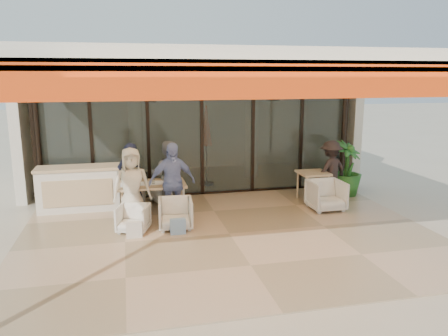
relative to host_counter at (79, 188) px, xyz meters
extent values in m
plane|color=#C6B293|center=(2.99, -2.30, -0.53)|extent=(70.00, 70.00, 0.00)
cube|color=tan|center=(2.99, -2.30, -0.53)|extent=(8.00, 6.00, 0.01)
cube|color=silver|center=(2.99, -2.30, 2.77)|extent=(8.00, 6.00, 0.20)
cube|color=#FF440D|center=(2.99, -5.24, 2.49)|extent=(8.00, 0.12, 0.45)
cube|color=orange|center=(2.99, -4.55, 2.61)|extent=(8.00, 1.50, 0.06)
cylinder|color=black|center=(-0.89, 0.58, 1.07)|extent=(0.12, 0.12, 3.20)
cylinder|color=black|center=(6.87, 0.58, 1.07)|extent=(0.12, 0.12, 3.20)
cube|color=#9EADA3|center=(2.99, 0.70, 1.07)|extent=(8.00, 0.03, 3.20)
cube|color=black|center=(2.99, 0.70, -0.49)|extent=(8.00, 0.10, 0.08)
cube|color=black|center=(2.99, 0.70, 2.63)|extent=(8.00, 0.10, 0.08)
cube|color=black|center=(-1.01, 0.70, 1.07)|extent=(0.08, 0.10, 3.20)
cube|color=black|center=(0.29, 0.70, 1.07)|extent=(0.08, 0.10, 3.20)
cube|color=black|center=(1.64, 0.70, 1.07)|extent=(0.08, 0.10, 3.20)
cube|color=black|center=(2.99, 0.70, 1.07)|extent=(0.08, 0.10, 3.20)
cube|color=black|center=(4.34, 0.70, 1.07)|extent=(0.08, 0.10, 3.20)
cube|color=black|center=(5.69, 0.70, 1.07)|extent=(0.08, 0.10, 3.20)
cube|color=black|center=(6.99, 0.70, 1.07)|extent=(0.08, 0.10, 3.20)
cube|color=silver|center=(2.99, 4.20, 1.17)|extent=(9.00, 0.25, 3.40)
cube|color=silver|center=(-1.41, 2.45, 1.17)|extent=(0.25, 3.50, 3.40)
cube|color=silver|center=(7.39, 2.45, 1.17)|extent=(0.25, 3.50, 3.40)
cube|color=silver|center=(2.99, 2.45, 2.87)|extent=(9.00, 3.50, 0.25)
cube|color=tan|center=(2.99, 2.45, -0.52)|extent=(8.00, 3.50, 0.02)
cylinder|color=silver|center=(1.39, 2.30, 0.97)|extent=(0.40, 0.40, 3.00)
cylinder|color=silver|center=(4.79, 2.30, 0.97)|extent=(0.40, 0.40, 3.00)
cylinder|color=black|center=(1.79, 1.90, 2.47)|extent=(0.03, 0.03, 0.70)
cube|color=black|center=(1.79, 1.90, 2.02)|extent=(0.30, 0.30, 0.40)
sphere|color=#FFBF72|center=(1.79, 1.90, 2.02)|extent=(0.18, 0.18, 0.18)
cylinder|color=black|center=(5.29, 1.90, 2.47)|extent=(0.03, 0.03, 0.70)
cube|color=black|center=(5.29, 1.90, 2.02)|extent=(0.30, 0.30, 0.40)
sphere|color=#FFBF72|center=(5.29, 1.90, 2.02)|extent=(0.18, 0.18, 0.18)
cylinder|color=black|center=(3.29, 1.70, -0.48)|extent=(0.40, 0.40, 0.05)
cylinder|color=black|center=(3.29, 1.70, 0.52)|extent=(0.04, 0.04, 2.10)
cone|color=#F45815|center=(3.29, 1.70, 1.17)|extent=(0.32, 0.32, 1.10)
cube|color=silver|center=(0.00, 0.00, -0.03)|extent=(1.80, 0.60, 1.00)
cube|color=tan|center=(0.00, 0.00, 0.48)|extent=(1.85, 0.65, 0.06)
cube|color=tan|center=(0.00, -0.31, -0.03)|extent=(1.50, 0.02, 0.60)
cube|color=tan|center=(1.59, -0.75, 0.19)|extent=(1.50, 0.90, 0.05)
cube|color=white|center=(1.59, -0.75, 0.21)|extent=(1.30, 0.35, 0.01)
cylinder|color=tan|center=(0.97, -1.07, -0.18)|extent=(0.06, 0.06, 0.70)
cylinder|color=tan|center=(2.21, -1.07, -0.18)|extent=(0.06, 0.06, 0.70)
cylinder|color=tan|center=(0.97, -0.43, -0.18)|extent=(0.06, 0.06, 0.70)
cylinder|color=tan|center=(2.21, -0.43, -0.18)|extent=(0.06, 0.06, 0.70)
cylinder|color=white|center=(1.14, -0.90, 0.27)|extent=(0.06, 0.06, 0.11)
cylinder|color=white|center=(1.34, -0.55, 0.27)|extent=(0.06, 0.06, 0.11)
cylinder|color=white|center=(1.64, -0.85, 0.27)|extent=(0.06, 0.06, 0.11)
cylinder|color=white|center=(1.89, -0.57, 0.27)|extent=(0.06, 0.06, 0.11)
cylinder|color=white|center=(2.09, -0.95, 0.27)|extent=(0.06, 0.06, 0.11)
cylinder|color=#914415|center=(1.04, -0.60, 0.30)|extent=(0.07, 0.07, 0.16)
cylinder|color=black|center=(1.49, -0.47, 0.30)|extent=(0.09, 0.09, 0.17)
cylinder|color=black|center=(1.49, -0.47, 0.39)|extent=(0.10, 0.10, 0.01)
cylinder|color=white|center=(1.14, -1.05, 0.22)|extent=(0.22, 0.22, 0.01)
cylinder|color=white|center=(2.04, -1.05, 0.22)|extent=(0.22, 0.22, 0.01)
cylinder|color=white|center=(1.14, -0.43, 0.22)|extent=(0.22, 0.22, 0.01)
cylinder|color=white|center=(2.04, -0.43, 0.22)|extent=(0.22, 0.22, 0.01)
imported|color=white|center=(1.17, 0.20, -0.21)|extent=(0.69, 0.66, 0.65)
imported|color=white|center=(2.01, 0.20, -0.20)|extent=(0.83, 0.80, 0.67)
imported|color=white|center=(1.17, -1.70, -0.23)|extent=(0.73, 0.71, 0.61)
imported|color=white|center=(2.01, -1.70, -0.18)|extent=(0.72, 0.68, 0.69)
imported|color=#171E33|center=(1.17, -0.30, 0.27)|extent=(0.64, 0.48, 1.59)
imported|color=slate|center=(2.01, -0.30, 0.27)|extent=(0.91, 0.78, 1.61)
imported|color=beige|center=(1.17, -1.20, 0.28)|extent=(0.85, 0.60, 1.62)
imported|color=#6B7CB3|center=(2.01, -1.20, 0.32)|extent=(1.05, 0.56, 1.70)
cube|color=silver|center=(1.17, -2.10, -0.36)|extent=(0.30, 0.10, 0.34)
cube|color=#99BFD8|center=(2.01, -2.10, -0.36)|extent=(0.30, 0.10, 0.34)
cube|color=tan|center=(5.54, -0.49, 0.19)|extent=(0.70, 0.70, 0.05)
cylinder|color=tan|center=(5.26, -0.77, -0.18)|extent=(0.05, 0.05, 0.70)
cylinder|color=tan|center=(5.82, -0.77, -0.18)|extent=(0.05, 0.05, 0.70)
cylinder|color=tan|center=(5.26, -0.21, -0.18)|extent=(0.05, 0.05, 0.70)
cylinder|color=tan|center=(5.82, -0.21, -0.18)|extent=(0.05, 0.05, 0.70)
imported|color=white|center=(5.54, -1.24, -0.14)|extent=(0.76, 0.71, 0.78)
imported|color=black|center=(6.05, -0.40, 0.22)|extent=(1.10, 0.85, 1.49)
imported|color=#1E5919|center=(6.60, -0.19, 0.18)|extent=(1.12, 1.12, 1.43)
camera|label=1|loc=(1.08, -10.17, 2.54)|focal=35.00mm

